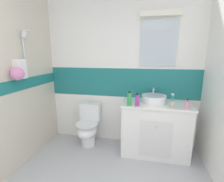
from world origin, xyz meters
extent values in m
cube|color=white|center=(0.00, 2.45, 0.42)|extent=(3.20, 0.10, 0.85)
cube|color=#1E7272|center=(0.00, 2.45, 1.10)|extent=(3.20, 0.10, 0.50)
cube|color=white|center=(0.00, 2.45, 1.93)|extent=(3.20, 0.10, 1.15)
cube|color=silver|center=(0.59, 2.39, 1.75)|extent=(0.56, 0.02, 0.70)
cube|color=white|center=(0.59, 2.35, 2.18)|extent=(0.60, 0.10, 0.08)
cube|color=white|center=(-1.25, 1.54, 1.39)|extent=(0.10, 0.14, 0.26)
cylinder|color=silver|center=(-1.27, 1.68, 1.63)|extent=(0.02, 0.02, 0.47)
cylinder|color=silver|center=(-1.23, 1.68, 1.86)|extent=(0.10, 0.07, 0.11)
sphere|color=pink|center=(-1.20, 1.42, 1.34)|extent=(0.17, 0.17, 0.17)
cube|color=white|center=(0.59, 2.13, 0.41)|extent=(1.02, 0.53, 0.82)
cube|color=white|center=(0.59, 2.12, 0.83)|extent=(1.04, 0.55, 0.03)
cube|color=silver|center=(0.59, 1.87, 0.37)|extent=(0.46, 0.01, 0.57)
cylinder|color=silver|center=(0.59, 1.85, 0.57)|extent=(0.02, 0.02, 0.03)
cylinder|color=white|center=(0.55, 2.14, 0.91)|extent=(0.37, 0.37, 0.12)
cylinder|color=#AFB1BA|center=(0.55, 2.14, 0.96)|extent=(0.31, 0.31, 0.01)
cylinder|color=silver|center=(0.55, 2.36, 0.95)|extent=(0.03, 0.03, 0.20)
cylinder|color=silver|center=(0.55, 2.25, 1.05)|extent=(0.02, 0.17, 0.02)
cylinder|color=white|center=(-0.55, 2.12, 0.09)|extent=(0.24, 0.24, 0.18)
ellipsoid|color=white|center=(-0.55, 2.08, 0.29)|extent=(0.34, 0.42, 0.22)
cylinder|color=white|center=(-0.55, 2.08, 0.41)|extent=(0.37, 0.37, 0.02)
cube|color=white|center=(-0.55, 2.29, 0.57)|extent=(0.36, 0.17, 0.33)
cylinder|color=silver|center=(-0.55, 2.29, 0.74)|extent=(0.04, 0.04, 0.02)
cylinder|color=#B2ADA3|center=(0.78, 1.93, 0.90)|extent=(0.07, 0.07, 0.10)
cylinder|color=#338CD8|center=(0.77, 1.94, 0.96)|extent=(0.01, 0.03, 0.16)
cube|color=white|center=(0.77, 1.94, 1.04)|extent=(0.01, 0.02, 0.03)
cylinder|color=#3FB259|center=(0.79, 1.95, 0.96)|extent=(0.03, 0.02, 0.16)
cube|color=white|center=(0.79, 1.95, 1.04)|extent=(0.02, 0.02, 0.03)
cylinder|color=pink|center=(0.98, 1.93, 0.91)|extent=(0.06, 0.06, 0.11)
cylinder|color=#262626|center=(0.98, 1.93, 0.98)|extent=(0.01, 0.01, 0.04)
cylinder|color=#262626|center=(0.98, 1.92, 1.00)|extent=(0.01, 0.02, 0.01)
cylinder|color=green|center=(0.19, 1.93, 0.95)|extent=(0.07, 0.07, 0.19)
cylinder|color=black|center=(0.19, 1.93, 1.05)|extent=(0.05, 0.05, 0.02)
cylinder|color=#993F99|center=(0.30, 1.93, 0.93)|extent=(0.06, 0.06, 0.17)
cylinder|color=black|center=(0.30, 1.93, 1.03)|extent=(0.04, 0.04, 0.02)
camera|label=1|loc=(0.38, -0.30, 1.57)|focal=25.37mm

